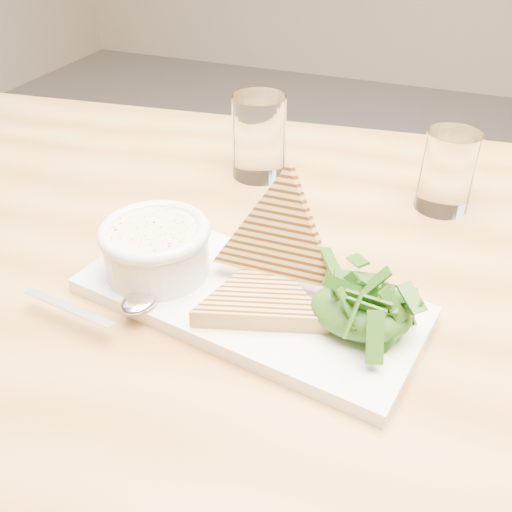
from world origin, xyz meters
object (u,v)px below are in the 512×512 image
at_px(platter, 249,299).
at_px(glass_far, 447,172).
at_px(glass_near, 259,137).
at_px(soup_bowl, 157,254).
at_px(table_top, 257,282).

distance_m(platter, glass_far, 0.33).
bearing_deg(platter, glass_far, 60.44).
distance_m(platter, glass_near, 0.31).
bearing_deg(glass_far, soup_bowl, -133.23).
xyz_separation_m(table_top, platter, (0.02, -0.07, 0.03)).
xyz_separation_m(table_top, glass_far, (0.18, 0.22, 0.07)).
xyz_separation_m(platter, glass_far, (0.16, 0.29, 0.04)).
distance_m(soup_bowl, glass_near, 0.29).
relative_size(soup_bowl, glass_far, 1.04).
relative_size(table_top, glass_far, 12.64).
bearing_deg(glass_near, soup_bowl, -91.07).
distance_m(table_top, glass_far, 0.29).
distance_m(table_top, platter, 0.07).
bearing_deg(platter, glass_near, 109.35).
bearing_deg(table_top, platter, -75.34).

